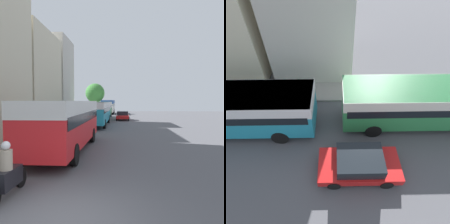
# 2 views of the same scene
# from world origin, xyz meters

# --- Properties ---
(building_far_terrace) EXTENTS (6.01, 8.38, 10.31)m
(building_far_terrace) POSITION_xyz_m (-9.21, 17.94, 5.15)
(building_far_terrace) COLOR beige
(building_far_terrace) RESTS_ON ground_plane
(building_end_row) EXTENTS (6.77, 6.21, 11.76)m
(building_end_row) POSITION_xyz_m (-9.59, 25.99, 5.88)
(building_end_row) COLOR beige
(building_end_row) RESTS_ON ground_plane
(bus_lead) EXTENTS (2.50, 9.15, 2.92)m
(bus_lead) POSITION_xyz_m (-1.76, 7.56, 1.90)
(bus_lead) COLOR red
(bus_lead) RESTS_ON ground_plane
(bus_following) EXTENTS (2.60, 10.49, 2.80)m
(bus_following) POSITION_xyz_m (-1.63, 21.33, 1.84)
(bus_following) COLOR teal
(bus_following) RESTS_ON ground_plane
(bus_third_in_line) EXTENTS (2.57, 9.54, 2.82)m
(bus_third_in_line) POSITION_xyz_m (-2.00, 32.94, 1.85)
(bus_third_in_line) COLOR #2D8447
(bus_third_in_line) RESTS_ON ground_plane
(bus_rear) EXTENTS (2.66, 9.60, 3.17)m
(bus_rear) POSITION_xyz_m (-2.00, 46.01, 2.05)
(bus_rear) COLOR silver
(bus_rear) RESTS_ON ground_plane
(motorcycle_behind_lead) EXTENTS (0.38, 2.24, 1.73)m
(motorcycle_behind_lead) POSITION_xyz_m (-1.91, 1.36, 0.68)
(motorcycle_behind_lead) COLOR black
(motorcycle_behind_lead) RESTS_ON ground_plane
(car_crossing) EXTENTS (1.95, 4.07, 1.39)m
(car_crossing) POSITION_xyz_m (1.40, 28.92, 0.73)
(car_crossing) COLOR red
(car_crossing) RESTS_ON ground_plane
(pedestrian_near_curb) EXTENTS (0.36, 0.36, 1.59)m
(pedestrian_near_curb) POSITION_xyz_m (-5.18, 12.19, 0.96)
(pedestrian_near_curb) COLOR #232838
(pedestrian_near_curb) RESTS_ON sidewalk
(street_tree) EXTENTS (4.54, 4.54, 7.00)m
(street_tree) POSITION_xyz_m (-5.21, 46.59, 4.87)
(street_tree) COLOR brown
(street_tree) RESTS_ON sidewalk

